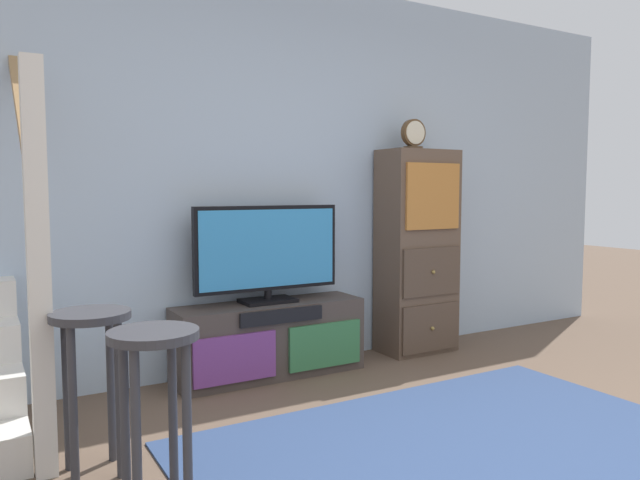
{
  "coord_description": "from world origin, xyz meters",
  "views": [
    {
      "loc": [
        -1.97,
        -1.39,
        1.24
      ],
      "look_at": [
        -0.05,
        1.95,
        0.92
      ],
      "focal_mm": 33.69,
      "sensor_mm": 36.0,
      "label": 1
    }
  ],
  "objects_px": {
    "media_console": "(270,340)",
    "bar_stool_near": "(154,378)",
    "bar_stool_far": "(92,354)",
    "television": "(268,251)",
    "desk_clock": "(413,134)",
    "side_cabinet": "(417,252)"
  },
  "relations": [
    {
      "from": "bar_stool_far",
      "to": "television",
      "type": "bearing_deg",
      "value": 35.55
    },
    {
      "from": "media_console",
      "to": "television",
      "type": "distance_m",
      "value": 0.59
    },
    {
      "from": "media_console",
      "to": "bar_stool_far",
      "type": "height_order",
      "value": "bar_stool_far"
    },
    {
      "from": "desk_clock",
      "to": "bar_stool_far",
      "type": "bearing_deg",
      "value": -160.4
    },
    {
      "from": "bar_stool_near",
      "to": "media_console",
      "type": "bearing_deg",
      "value": 50.55
    },
    {
      "from": "television",
      "to": "bar_stool_far",
      "type": "height_order",
      "value": "television"
    },
    {
      "from": "media_console",
      "to": "bar_stool_near",
      "type": "bearing_deg",
      "value": -129.45
    },
    {
      "from": "side_cabinet",
      "to": "desk_clock",
      "type": "distance_m",
      "value": 0.89
    },
    {
      "from": "bar_stool_near",
      "to": "bar_stool_far",
      "type": "bearing_deg",
      "value": 107.39
    },
    {
      "from": "television",
      "to": "side_cabinet",
      "type": "xyz_separation_m",
      "value": [
        1.25,
        -0.01,
        -0.07
      ]
    },
    {
      "from": "media_console",
      "to": "television",
      "type": "xyz_separation_m",
      "value": [
        0.0,
        0.02,
        0.59
      ]
    },
    {
      "from": "television",
      "to": "desk_clock",
      "type": "relative_size",
      "value": 4.52
    },
    {
      "from": "desk_clock",
      "to": "media_console",
      "type": "bearing_deg",
      "value": 179.77
    },
    {
      "from": "media_console",
      "to": "side_cabinet",
      "type": "height_order",
      "value": "side_cabinet"
    },
    {
      "from": "media_console",
      "to": "television",
      "type": "bearing_deg",
      "value": 90.0
    },
    {
      "from": "desk_clock",
      "to": "bar_stool_far",
      "type": "xyz_separation_m",
      "value": [
        -2.45,
        -0.87,
        -1.12
      ]
    },
    {
      "from": "television",
      "to": "side_cabinet",
      "type": "relative_size",
      "value": 0.66
    },
    {
      "from": "bar_stool_near",
      "to": "desk_clock",
      "type": "bearing_deg",
      "value": 30.34
    },
    {
      "from": "television",
      "to": "bar_stool_far",
      "type": "distance_m",
      "value": 1.58
    },
    {
      "from": "television",
      "to": "bar_stool_near",
      "type": "relative_size",
      "value": 1.41
    },
    {
      "from": "side_cabinet",
      "to": "television",
      "type": "bearing_deg",
      "value": 179.37
    },
    {
      "from": "bar_stool_near",
      "to": "bar_stool_far",
      "type": "relative_size",
      "value": 1.0
    }
  ]
}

